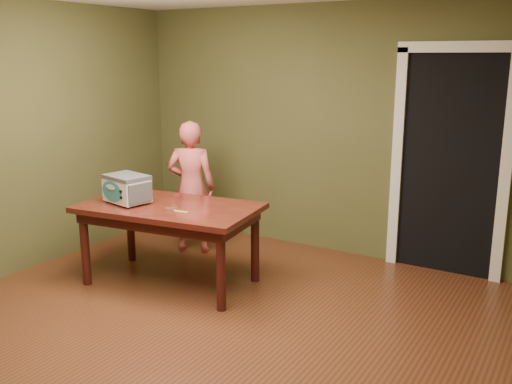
# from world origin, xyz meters

# --- Properties ---
(floor) EXTENTS (5.00, 5.00, 0.00)m
(floor) POSITION_xyz_m (0.00, 0.00, 0.00)
(floor) COLOR brown
(floor) RESTS_ON ground
(room_shell) EXTENTS (4.52, 5.02, 2.61)m
(room_shell) POSITION_xyz_m (0.00, 0.00, 1.71)
(room_shell) COLOR #4D512B
(room_shell) RESTS_ON ground
(doorway) EXTENTS (1.10, 0.66, 2.25)m
(doorway) POSITION_xyz_m (1.30, 2.78, 1.06)
(doorway) COLOR black
(doorway) RESTS_ON ground
(dining_table) EXTENTS (1.70, 1.10, 0.75)m
(dining_table) POSITION_xyz_m (-0.79, 0.87, 0.65)
(dining_table) COLOR #3D110E
(dining_table) RESTS_ON floor
(toy_oven) EXTENTS (0.47, 0.36, 0.26)m
(toy_oven) POSITION_xyz_m (-1.17, 0.73, 0.89)
(toy_oven) COLOR #4C4F54
(toy_oven) RESTS_ON dining_table
(baking_pan) EXTENTS (0.10, 0.10, 0.02)m
(baking_pan) POSITION_xyz_m (-0.66, 0.73, 0.76)
(baking_pan) COLOR silver
(baking_pan) RESTS_ON dining_table
(spatula) EXTENTS (0.18, 0.04, 0.01)m
(spatula) POSITION_xyz_m (-0.57, 0.73, 0.75)
(spatula) COLOR #D7D05D
(spatula) RESTS_ON dining_table
(child) EXTENTS (0.61, 0.52, 1.42)m
(child) POSITION_xyz_m (-1.17, 1.69, 0.71)
(child) COLOR #D05955
(child) RESTS_ON floor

